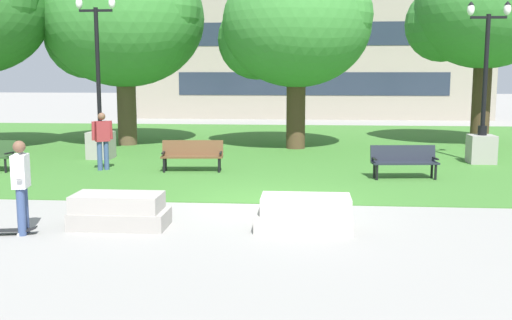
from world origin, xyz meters
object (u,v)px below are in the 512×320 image
concrete_block_center (119,211)px  park_bench_near_left (192,154)px  skateboard (7,230)px  lamp_post_left (100,127)px  concrete_block_left (304,213)px  person_bystander_near_lawn (102,138)px  park_bench_far_left (404,160)px  person_skateboarder (21,182)px  lamp_post_right (482,131)px

concrete_block_center → park_bench_near_left: 6.41m
skateboard → lamp_post_left: bearing=99.2°
concrete_block_left → skateboard: (-5.35, -0.82, -0.22)m
lamp_post_left → person_bystander_near_lawn: 2.52m
park_bench_far_left → person_bystander_near_lawn: person_bystander_near_lawn is taller
person_skateboarder → skateboard: bearing=-160.6°
person_skateboarder → lamp_post_left: (-1.80, 9.36, 0.13)m
person_skateboarder → park_bench_near_left: 7.26m
person_skateboarder → park_bench_near_left: bearing=75.8°
lamp_post_right → person_bystander_near_lawn: bearing=-168.6°
concrete_block_left → lamp_post_left: lamp_post_left is taller
lamp_post_left → person_bystander_near_lawn: size_ratio=3.15×
concrete_block_center → park_bench_far_left: size_ratio=0.97×
person_skateboarder → lamp_post_right: size_ratio=0.34×
person_skateboarder → lamp_post_left: bearing=100.9°
concrete_block_center → concrete_block_left: size_ratio=1.00×
skateboard → park_bench_far_left: size_ratio=0.56×
concrete_block_center → lamp_post_left: (-3.38, 8.73, 0.79)m
concrete_block_left → lamp_post_right: 10.32m
concrete_block_left → lamp_post_right: (5.63, 8.62, 0.74)m
person_bystander_near_lawn → lamp_post_right: bearing=11.4°
concrete_block_left → park_bench_near_left: bearing=117.7°
park_bench_far_left → person_bystander_near_lawn: bearing=175.5°
lamp_post_right → person_bystander_near_lawn: 11.86m
person_skateboarder → person_bystander_near_lawn: bearing=97.5°
skateboard → park_bench_far_left: 10.30m
skateboard → concrete_block_center: bearing=21.4°
skateboard → park_bench_far_left: park_bench_far_left is taller
concrete_block_center → park_bench_near_left: (0.19, 6.40, 0.23)m
skateboard → lamp_post_left: 9.63m
lamp_post_right → person_bystander_near_lawn: lamp_post_right is taller
park_bench_far_left → lamp_post_left: (-9.59, 3.04, 0.56)m
park_bench_far_left → person_bystander_near_lawn: 8.74m
skateboard → park_bench_near_left: 7.42m
concrete_block_center → skateboard: 1.99m
skateboard → person_bystander_near_lawn: (-0.65, 7.10, 0.90)m
park_bench_far_left → park_bench_near_left: bearing=173.3°
skateboard → lamp_post_right: 14.51m
skateboard → park_bench_near_left: (2.04, 7.12, 0.45)m
person_skateboarder → skateboard: 0.93m
lamp_post_right → lamp_post_left: bearing=180.0°
person_bystander_near_lawn → person_skateboarder: bearing=-82.5°
concrete_block_center → person_skateboarder: size_ratio=1.05×
concrete_block_center → person_bystander_near_lawn: 6.88m
concrete_block_center → concrete_block_left: (3.50, 0.10, 0.00)m
concrete_block_left → skateboard: size_ratio=1.73×
lamp_post_left → lamp_post_right: size_ratio=1.06×
concrete_block_left → person_skateboarder: person_skateboarder is taller
park_bench_near_left → lamp_post_left: (-3.57, 2.33, 0.56)m
person_skateboarder → park_bench_far_left: bearing=39.0°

